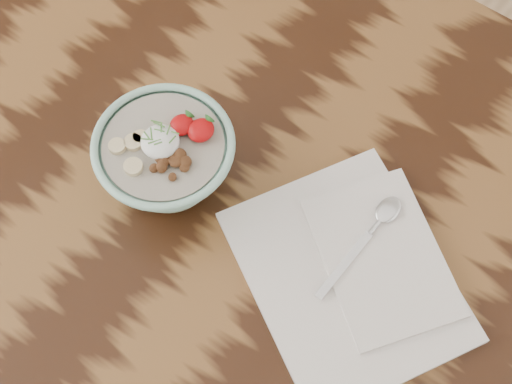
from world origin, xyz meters
The scene contains 4 objects.
table centered at (0.00, 0.00, 65.70)cm, with size 160.00×90.00×75.00cm.
breakfast_bowl centered at (-2.67, -3.49, 80.70)cm, with size 16.85×16.85×11.21cm.
napkin centered at (22.83, -0.42, 75.71)cm, with size 34.75×32.75×1.69cm.
spoon centered at (21.91, 5.91, 77.04)cm, with size 2.96×16.33×0.85cm.
Camera 1 is at (29.74, -29.74, 156.20)cm, focal length 50.00 mm.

